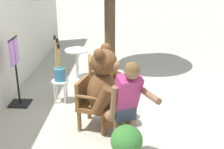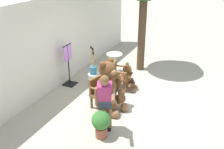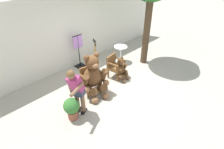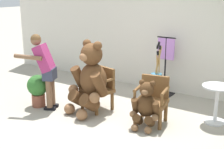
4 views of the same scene
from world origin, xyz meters
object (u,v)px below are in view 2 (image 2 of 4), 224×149
at_px(brush_bucket, 93,68).
at_px(potted_plant, 101,123).
at_px(wooden_chair_right, 119,75).
at_px(round_side_table, 114,61).
at_px(clothing_display_stand, 68,64).
at_px(white_stool, 93,77).
at_px(teddy_bear_large, 109,86).
at_px(wooden_chair_left, 101,92).
at_px(teddy_bear_small, 128,77).
at_px(person_visitor, 105,98).

bearing_deg(brush_bucket, potted_plant, -146.77).
distance_m(wooden_chair_right, round_side_table, 1.18).
bearing_deg(potted_plant, clothing_display_stand, 48.56).
distance_m(wooden_chair_right, white_stool, 0.81).
xyz_separation_m(wooden_chair_right, teddy_bear_large, (-1.24, -0.26, 0.25)).
distance_m(wooden_chair_left, brush_bucket, 1.20).
xyz_separation_m(wooden_chair_left, teddy_bear_large, (-0.03, -0.26, 0.25)).
bearing_deg(brush_bucket, round_side_table, -5.93).
bearing_deg(clothing_display_stand, potted_plant, -131.44).
relative_size(wooden_chair_left, teddy_bear_large, 0.59).
height_order(teddy_bear_large, teddy_bear_small, teddy_bear_large).
bearing_deg(wooden_chair_left, clothing_display_stand, 64.13).
bearing_deg(teddy_bear_small, person_visitor, -171.78).
bearing_deg(round_side_table, teddy_bear_large, -158.69).
bearing_deg(wooden_chair_left, wooden_chair_right, 0.04).
relative_size(teddy_bear_small, brush_bucket, 0.95).
bearing_deg(person_visitor, wooden_chair_left, 32.89).
relative_size(wooden_chair_right, round_side_table, 1.19).
xyz_separation_m(wooden_chair_right, round_side_table, (1.00, 0.62, -0.01)).
xyz_separation_m(white_stool, clothing_display_stand, (-0.17, 0.80, 0.36)).
height_order(wooden_chair_right, person_visitor, person_visitor).
relative_size(wooden_chair_right, person_visitor, 0.55).
bearing_deg(white_stool, wooden_chair_left, -140.79).
bearing_deg(potted_plant, wooden_chair_left, 27.76).
relative_size(person_visitor, potted_plant, 2.28).
distance_m(person_visitor, potted_plant, 0.57).
relative_size(person_visitor, round_side_table, 2.16).
relative_size(round_side_table, potted_plant, 1.06).
distance_m(teddy_bear_large, clothing_display_stand, 1.97).
relative_size(brush_bucket, round_side_table, 1.28).
relative_size(wooden_chair_right, brush_bucket, 0.93).
bearing_deg(brush_bucket, person_visitor, -143.81).
height_order(person_visitor, clothing_display_stand, person_visitor).
bearing_deg(wooden_chair_right, teddy_bear_large, -168.28).
height_order(wooden_chair_left, potted_plant, wooden_chair_left).
distance_m(teddy_bear_small, clothing_display_stand, 1.92).
relative_size(teddy_bear_large, teddy_bear_small, 1.66).
height_order(potted_plant, clothing_display_stand, clothing_display_stand).
distance_m(person_visitor, clothing_display_stand, 2.73).
bearing_deg(round_side_table, brush_bucket, 174.07).
bearing_deg(wooden_chair_right, brush_bucket, 110.69).
xyz_separation_m(teddy_bear_large, person_visitor, (-0.89, -0.34, 0.20)).
distance_m(potted_plant, clothing_display_stand, 2.90).
relative_size(person_visitor, white_stool, 3.37).
height_order(teddy_bear_large, potted_plant, teddy_bear_large).
height_order(round_side_table, clothing_display_stand, clothing_display_stand).
bearing_deg(teddy_bear_large, brush_bucket, 46.56).
distance_m(wooden_chair_right, clothing_display_stand, 1.64).
height_order(teddy_bear_small, potted_plant, teddy_bear_small).
height_order(brush_bucket, potted_plant, brush_bucket).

